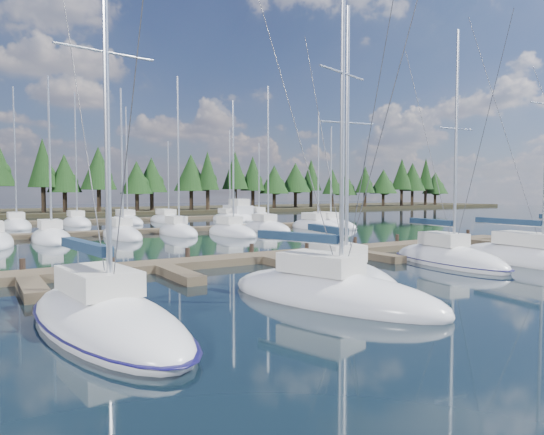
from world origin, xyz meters
TOP-DOWN VIEW (x-y plane):
  - ground at (0.00, 30.00)m, footprint 260.00×260.00m
  - far_shore at (0.00, 90.00)m, footprint 220.00×30.00m
  - main_dock at (0.00, 17.36)m, footprint 44.00×6.13m
  - back_docks at (0.00, 49.58)m, footprint 50.00×21.80m
  - front_sailboat_1 at (-10.78, 8.53)m, footprint 4.29×9.81m
  - front_sailboat_2 at (-3.09, 7.87)m, footprint 5.49×9.40m
  - front_sailboat_3 at (-0.53, 10.29)m, footprint 4.16×8.24m
  - front_sailboat_4 at (7.94, 11.46)m, footprint 3.70×8.40m
  - front_sailboat_5 at (11.91, 9.03)m, footprint 3.97×10.33m
  - back_sailboat_rows at (-0.41, 45.34)m, footprint 46.89×31.69m
  - motor_yacht_right at (17.88, 54.50)m, footprint 4.14×10.00m
  - tree_line at (-2.53, 80.26)m, footprint 185.75×11.98m

SIDE VIEW (x-z plane):
  - ground at x=0.00m, z-range 0.00..0.00m
  - back_docks at x=0.00m, z-range 0.00..0.40m
  - main_dock at x=0.00m, z-range -0.25..0.65m
  - back_sailboat_rows at x=-0.41m, z-range -7.94..8.47m
  - front_sailboat_1 at x=-10.78m, z-range -6.72..7.27m
  - front_sailboat_3 at x=-0.53m, z-range -5.88..6.44m
  - front_sailboat_2 at x=-3.09m, z-range -6.99..7.57m
  - front_sailboat_4 at x=7.94m, z-range -6.30..6.87m
  - front_sailboat_5 at x=11.91m, z-range -7.45..8.03m
  - far_shore at x=0.00m, z-range 0.00..0.60m
  - motor_yacht_right at x=17.88m, z-range -1.91..2.97m
  - tree_line at x=-2.53m, z-range 0.29..14.36m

